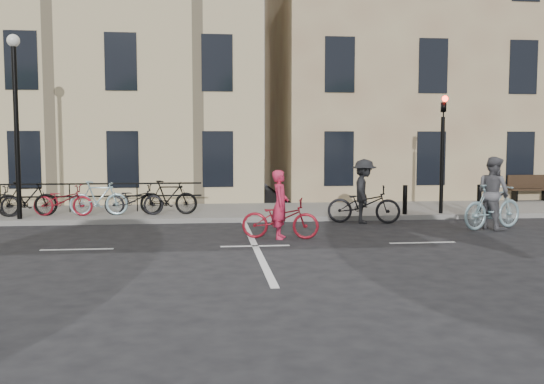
{
  "coord_description": "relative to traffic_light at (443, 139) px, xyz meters",
  "views": [
    {
      "loc": [
        -1.14,
        -13.76,
        2.46
      ],
      "look_at": [
        0.59,
        1.74,
        1.1
      ],
      "focal_mm": 40.0,
      "sensor_mm": 36.0,
      "label": 1
    }
  ],
  "objects": [
    {
      "name": "ground",
      "position": [
        -6.2,
        -4.34,
        -2.45
      ],
      "size": [
        120.0,
        120.0,
        0.0
      ],
      "primitive_type": "plane",
      "color": "black",
      "rests_on": "ground"
    },
    {
      "name": "sidewalk",
      "position": [
        -10.2,
        1.66,
        -2.38
      ],
      "size": [
        46.0,
        4.0,
        0.15
      ],
      "primitive_type": "cube",
      "color": "slate",
      "rests_on": "ground"
    },
    {
      "name": "building_east",
      "position": [
        2.8,
        8.66,
        3.7
      ],
      "size": [
        14.0,
        10.0,
        12.0
      ],
      "primitive_type": "cube",
      "color": "#9A7E5D",
      "rests_on": "sidewalk"
    },
    {
      "name": "building_west",
      "position": [
        -15.2,
        8.66,
        2.7
      ],
      "size": [
        20.0,
        10.0,
        10.0
      ],
      "primitive_type": "cube",
      "color": "tan",
      "rests_on": "sidewalk"
    },
    {
      "name": "traffic_light",
      "position": [
        0.0,
        0.0,
        0.0
      ],
      "size": [
        0.18,
        0.3,
        3.9
      ],
      "color": "black",
      "rests_on": "sidewalk"
    },
    {
      "name": "lamp_post",
      "position": [
        -12.7,
        0.06,
        1.04
      ],
      "size": [
        0.36,
        0.36,
        5.28
      ],
      "color": "black",
      "rests_on": "sidewalk"
    },
    {
      "name": "bollard_east",
      "position": [
        -1.2,
        -0.09,
        -1.85
      ],
      "size": [
        0.14,
        0.14,
        0.9
      ],
      "primitive_type": "cylinder",
      "color": "black",
      "rests_on": "sidewalk"
    },
    {
      "name": "bollard_west",
      "position": [
        1.2,
        -0.09,
        -1.85
      ],
      "size": [
        0.14,
        0.14,
        0.9
      ],
      "primitive_type": "cylinder",
      "color": "black",
      "rests_on": "sidewalk"
    },
    {
      "name": "bench",
      "position": [
        4.8,
        3.39,
        -1.78
      ],
      "size": [
        1.6,
        0.41,
        0.97
      ],
      "color": "black",
      "rests_on": "sidewalk"
    },
    {
      "name": "parked_bikes",
      "position": [
        -11.12,
        0.7,
        -1.81
      ],
      "size": [
        7.25,
        1.23,
        1.05
      ],
      "color": "black",
      "rests_on": "sidewalk"
    },
    {
      "name": "cyclist_pink",
      "position": [
        -5.49,
        -3.32,
        -1.86
      ],
      "size": [
        2.02,
        1.08,
        1.7
      ],
      "rotation": [
        0.0,
        0.0,
        1.34
      ],
      "color": "maroon",
      "rests_on": "ground"
    },
    {
      "name": "cyclist_grey",
      "position": [
        0.5,
        -2.4,
        -1.65
      ],
      "size": [
        2.13,
        1.26,
        1.99
      ],
      "rotation": [
        0.0,
        0.0,
        1.92
      ],
      "color": "#8EB2BA",
      "rests_on": "ground"
    },
    {
      "name": "cyclist_dark",
      "position": [
        -2.7,
        -0.83,
        -1.71
      ],
      "size": [
        2.24,
        1.36,
        1.89
      ],
      "rotation": [
        0.0,
        0.0,
        1.31
      ],
      "color": "black",
      "rests_on": "ground"
    }
  ]
}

